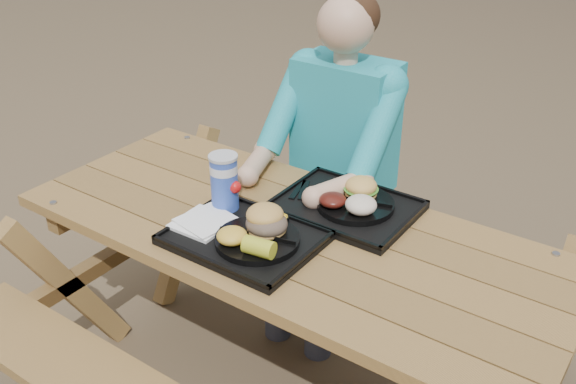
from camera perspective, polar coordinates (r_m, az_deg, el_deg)
The scene contains 17 objects.
picnic_table at distance 2.29m, azimuth 0.00°, elevation -11.16°, with size 1.80×1.49×0.75m, color #999999, non-canonical shape.
tray_near at distance 2.00m, azimuth -3.89°, elevation -4.17°, with size 0.45×0.35×0.02m, color black.
tray_far at distance 2.16m, azimuth 5.16°, elevation -1.42°, with size 0.45×0.35×0.02m, color black.
plate_near at distance 1.95m, azimuth -2.74°, elevation -4.25°, with size 0.26×0.26×0.02m, color black.
plate_far at distance 2.15m, azimuth 6.01°, elevation -1.07°, with size 0.26×0.26×0.02m, color black.
napkin_stack at distance 2.06m, azimuth -7.60°, elevation -2.65°, with size 0.17×0.17×0.02m, color white.
soda_cup at distance 2.10m, azimuth -5.67°, elevation 0.78°, with size 0.09×0.09×0.18m, color #173AAF.
condiment_bbq at distance 2.06m, azimuth -1.73°, elevation -2.16°, with size 0.05×0.05×0.03m, color black.
condiment_mustard at distance 2.03m, azimuth -0.64°, elevation -2.56°, with size 0.05×0.05×0.03m, color yellow.
sandwich at distance 1.94m, azimuth -1.93°, elevation -1.88°, with size 0.12×0.12×0.13m, color gold, non-canonical shape.
mac_cheese at distance 1.91m, azimuth -5.01°, elevation -3.89°, with size 0.09×0.09×0.05m, color yellow.
corn_cob at distance 1.85m, azimuth -2.59°, elevation -4.92°, with size 0.09×0.09×0.05m, color yellow, non-canonical shape.
cutlery_far at distance 2.24m, azimuth 1.42°, elevation 0.19°, with size 0.02×0.14×0.01m, color black.
burger at distance 2.16m, azimuth 6.54°, elevation 0.88°, with size 0.11×0.11×0.10m, color #E4AA50, non-canonical shape.
baked_beans at distance 2.10m, azimuth 4.00°, elevation -0.70°, with size 0.09×0.09×0.04m, color #4C150F.
potato_salad at distance 2.07m, azimuth 6.50°, elevation -1.14°, with size 0.10×0.10×0.06m, color silver.
diner at distance 2.60m, azimuth 4.67°, elevation 1.08°, with size 0.48×0.84×1.28m, color teal, non-canonical shape.
Camera 1 is at (1.01, -1.44, 1.84)m, focal length 40.00 mm.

